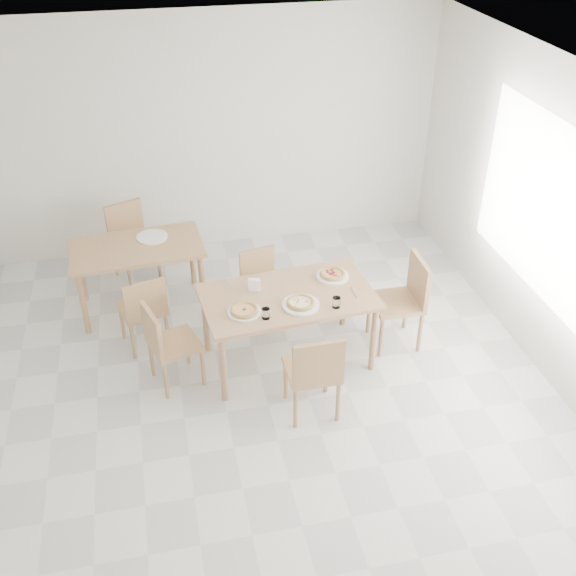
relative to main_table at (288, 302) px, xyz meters
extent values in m
plane|color=silver|center=(-0.69, -1.04, -0.67)|extent=(7.00, 7.00, 0.00)
plane|color=white|center=(-0.69, -1.04, 2.13)|extent=(7.00, 7.00, 0.00)
plane|color=silver|center=(-0.69, 2.46, 0.73)|extent=(6.00, 0.00, 6.00)
cube|color=tan|center=(0.00, 0.00, 0.06)|extent=(1.65, 1.03, 0.04)
cylinder|color=tan|center=(-0.68, -0.44, -0.32)|extent=(0.06, 0.06, 0.71)
cylinder|color=tan|center=(0.75, -0.31, -0.32)|extent=(0.06, 0.06, 0.71)
cylinder|color=tan|center=(-0.75, 0.31, -0.32)|extent=(0.06, 0.06, 0.71)
cylinder|color=tan|center=(0.68, 0.44, -0.32)|extent=(0.06, 0.06, 0.71)
cube|color=tan|center=(0.05, -0.72, -0.22)|extent=(0.44, 0.44, 0.04)
cube|color=tan|center=(0.05, -0.92, 0.00)|extent=(0.44, 0.05, 0.42)
cylinder|color=tan|center=(0.23, -0.54, -0.46)|extent=(0.04, 0.04, 0.43)
cylinder|color=tan|center=(-0.14, -0.54, -0.46)|extent=(0.04, 0.04, 0.43)
cylinder|color=tan|center=(0.24, -0.91, -0.46)|extent=(0.04, 0.04, 0.43)
cylinder|color=tan|center=(-0.14, -0.91, -0.46)|extent=(0.04, 0.04, 0.43)
cube|color=tan|center=(-0.10, 0.70, -0.29)|extent=(0.45, 0.45, 0.04)
cube|color=tan|center=(-0.14, 0.87, -0.09)|extent=(0.38, 0.12, 0.36)
cylinder|color=tan|center=(-0.22, 0.51, -0.49)|extent=(0.03, 0.03, 0.37)
cylinder|color=tan|center=(0.09, 0.58, -0.49)|extent=(0.03, 0.03, 0.37)
cylinder|color=tan|center=(-0.29, 0.82, -0.49)|extent=(0.03, 0.03, 0.37)
cylinder|color=tan|center=(0.02, 0.89, -0.49)|extent=(0.03, 0.03, 0.37)
cube|color=tan|center=(-1.07, -0.08, -0.24)|extent=(0.53, 0.53, 0.04)
cube|color=tan|center=(-1.25, -0.14, -0.02)|extent=(0.17, 0.41, 0.40)
cylinder|color=tan|center=(-0.84, -0.20, -0.47)|extent=(0.04, 0.04, 0.41)
cylinder|color=tan|center=(-0.95, 0.14, -0.47)|extent=(0.04, 0.04, 0.41)
cylinder|color=tan|center=(-1.19, -0.31, -0.47)|extent=(0.04, 0.04, 0.41)
cylinder|color=tan|center=(-1.29, 0.03, -0.47)|extent=(0.04, 0.04, 0.41)
cube|color=tan|center=(1.09, 0.05, -0.20)|extent=(0.47, 0.47, 0.04)
cube|color=tan|center=(1.30, 0.04, 0.04)|extent=(0.05, 0.46, 0.44)
cylinder|color=tan|center=(0.89, 0.25, -0.45)|extent=(0.04, 0.04, 0.45)
cylinder|color=tan|center=(0.89, -0.15, -0.45)|extent=(0.04, 0.04, 0.45)
cylinder|color=tan|center=(1.29, 0.24, -0.45)|extent=(0.04, 0.04, 0.45)
cylinder|color=tan|center=(1.28, -0.16, -0.45)|extent=(0.04, 0.04, 0.45)
cylinder|color=white|center=(-0.44, -0.19, 0.09)|extent=(0.30, 0.30, 0.02)
cylinder|color=white|center=(0.07, -0.19, 0.09)|extent=(0.34, 0.34, 0.02)
cylinder|color=white|center=(0.48, 0.21, 0.09)|extent=(0.31, 0.31, 0.02)
cylinder|color=tan|center=(-0.44, -0.19, 0.10)|extent=(0.29, 0.29, 0.01)
torus|color=tan|center=(-0.44, -0.19, 0.11)|extent=(0.29, 0.29, 0.03)
cylinder|color=#C74D23|center=(-0.44, -0.19, 0.11)|extent=(0.22, 0.22, 0.01)
ellipsoid|color=#195212|center=(-0.44, -0.19, 0.12)|extent=(0.05, 0.05, 0.01)
cylinder|color=tan|center=(0.07, -0.19, 0.10)|extent=(0.31, 0.31, 0.01)
torus|color=tan|center=(0.07, -0.19, 0.11)|extent=(0.32, 0.32, 0.03)
cylinder|color=white|center=(0.07, -0.19, 0.11)|extent=(0.24, 0.24, 0.01)
cylinder|color=tan|center=(0.48, 0.21, 0.10)|extent=(0.30, 0.30, 0.01)
torus|color=tan|center=(0.48, 0.21, 0.11)|extent=(0.30, 0.30, 0.03)
cylinder|color=#C74D23|center=(0.48, 0.21, 0.11)|extent=(0.23, 0.23, 0.01)
cylinder|color=white|center=(-0.27, -0.31, 0.13)|extent=(0.07, 0.07, 0.10)
cylinder|color=white|center=(0.38, -0.28, 0.13)|extent=(0.07, 0.07, 0.10)
cube|color=silver|center=(-0.29, 0.13, 0.09)|extent=(0.13, 0.09, 0.01)
cube|color=white|center=(-0.29, 0.13, 0.15)|extent=(0.11, 0.07, 0.12)
cube|color=silver|center=(0.60, -0.10, 0.08)|extent=(0.02, 0.19, 0.01)
cube|color=silver|center=(-0.50, 0.30, 0.08)|extent=(0.09, 0.18, 0.01)
cube|color=tan|center=(-1.34, 1.21, 0.06)|extent=(1.40, 0.87, 0.04)
cylinder|color=tan|center=(-1.91, 0.86, -0.32)|extent=(0.06, 0.06, 0.71)
cylinder|color=tan|center=(-0.71, 0.94, -0.32)|extent=(0.06, 0.06, 0.71)
cylinder|color=tan|center=(-1.96, 1.48, -0.32)|extent=(0.06, 0.06, 0.71)
cylinder|color=tan|center=(-0.76, 1.57, -0.32)|extent=(0.06, 0.06, 0.71)
cube|color=tan|center=(-1.34, 0.55, -0.25)|extent=(0.51, 0.51, 0.04)
cube|color=tan|center=(-1.29, 0.37, -0.04)|extent=(0.40, 0.15, 0.39)
cylinder|color=tan|center=(-1.22, 0.77, -0.47)|extent=(0.03, 0.03, 0.40)
cylinder|color=tan|center=(-1.56, 0.67, -0.47)|extent=(0.03, 0.03, 0.40)
cylinder|color=tan|center=(-1.12, 0.43, -0.47)|extent=(0.03, 0.03, 0.40)
cylinder|color=tan|center=(-1.46, 0.33, -0.47)|extent=(0.03, 0.03, 0.40)
cube|color=tan|center=(-1.37, 1.84, -0.23)|extent=(0.57, 0.57, 0.04)
cube|color=tan|center=(-1.45, 2.02, -0.01)|extent=(0.41, 0.21, 0.41)
cylinder|color=tan|center=(-1.47, 1.59, -0.46)|extent=(0.04, 0.04, 0.42)
cylinder|color=tan|center=(-1.13, 1.74, -0.46)|extent=(0.04, 0.04, 0.42)
cylinder|color=tan|center=(-1.62, 1.93, -0.46)|extent=(0.04, 0.04, 0.42)
cylinder|color=tan|center=(-1.28, 2.08, -0.46)|extent=(0.04, 0.04, 0.42)
cylinder|color=white|center=(-1.17, 1.36, 0.09)|extent=(0.33, 0.33, 0.02)
camera|label=1|loc=(-1.10, -5.00, 3.53)|focal=42.00mm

